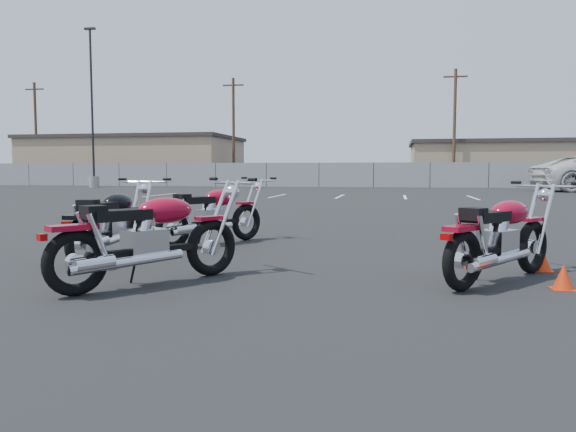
% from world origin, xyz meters
% --- Properties ---
extents(ground, '(120.00, 120.00, 0.00)m').
position_xyz_m(ground, '(0.00, 0.00, 0.00)').
color(ground, black).
rests_on(ground, ground).
extents(motorcycle_front_red, '(1.59, 2.12, 1.11)m').
position_xyz_m(motorcycle_front_red, '(-1.44, 2.48, 0.50)').
color(motorcycle_front_red, black).
rests_on(motorcycle_front_red, ground).
extents(motorcycle_second_black, '(0.88, 2.26, 1.11)m').
position_xyz_m(motorcycle_second_black, '(-2.31, 0.76, 0.50)').
color(motorcycle_second_black, black).
rests_on(motorcycle_second_black, ground).
extents(motorcycle_third_red, '(1.76, 2.11, 1.14)m').
position_xyz_m(motorcycle_third_red, '(-1.04, -0.80, 0.52)').
color(motorcycle_third_red, black).
rests_on(motorcycle_third_red, ground).
extents(motorcycle_rear_red, '(1.71, 2.01, 1.09)m').
position_xyz_m(motorcycle_rear_red, '(2.68, 0.09, 0.50)').
color(motorcycle_rear_red, black).
rests_on(motorcycle_rear_red, ground).
extents(training_cone_near, '(0.26, 0.26, 0.32)m').
position_xyz_m(training_cone_near, '(3.30, 0.90, 0.16)').
color(training_cone_near, red).
rests_on(training_cone_near, ground).
extents(training_cone_far, '(0.22, 0.22, 0.27)m').
position_xyz_m(training_cone_far, '(3.25, -0.22, 0.13)').
color(training_cone_far, red).
rests_on(training_cone_far, ground).
extents(light_pole_west, '(0.80, 0.70, 11.24)m').
position_xyz_m(light_pole_west, '(-19.72, 30.70, 3.00)').
color(light_pole_west, gray).
rests_on(light_pole_west, ground).
extents(chainlink_fence, '(80.06, 0.06, 1.80)m').
position_xyz_m(chainlink_fence, '(-0.00, 35.00, 0.90)').
color(chainlink_fence, gray).
rests_on(chainlink_fence, ground).
extents(tan_building_west, '(18.40, 10.40, 4.30)m').
position_xyz_m(tan_building_west, '(-22.00, 42.00, 2.16)').
color(tan_building_west, '#9D8565').
rests_on(tan_building_west, ground).
extents(tan_building_east, '(14.40, 9.40, 3.70)m').
position_xyz_m(tan_building_east, '(10.00, 44.00, 1.86)').
color(tan_building_east, '#9D8565').
rests_on(tan_building_east, ground).
extents(utility_pole_a, '(1.80, 0.24, 9.00)m').
position_xyz_m(utility_pole_a, '(-30.00, 39.00, 4.69)').
color(utility_pole_a, '#412B1E').
rests_on(utility_pole_a, ground).
extents(utility_pole_b, '(1.80, 0.24, 9.00)m').
position_xyz_m(utility_pole_b, '(-12.00, 40.00, 4.69)').
color(utility_pole_b, '#412B1E').
rests_on(utility_pole_b, ground).
extents(utility_pole_c, '(1.80, 0.24, 9.00)m').
position_xyz_m(utility_pole_c, '(6.00, 39.00, 4.69)').
color(utility_pole_c, '#412B1E').
rests_on(utility_pole_c, ground).
extents(parking_line_stripes, '(15.12, 4.00, 0.01)m').
position_xyz_m(parking_line_stripes, '(-2.50, 20.00, 0.00)').
color(parking_line_stripes, silver).
rests_on(parking_line_stripes, ground).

